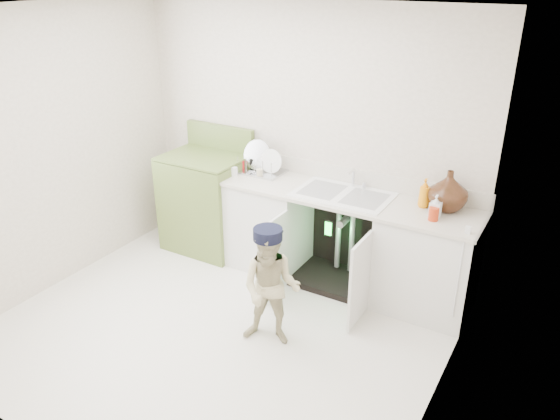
# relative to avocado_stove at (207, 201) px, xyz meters

# --- Properties ---
(ground) EXTENTS (3.50, 3.50, 0.00)m
(ground) POSITION_rel_avocado_stove_xyz_m (0.97, -1.18, -0.52)
(ground) COLOR silver
(ground) RESTS_ON ground
(room_shell) EXTENTS (6.00, 5.50, 1.26)m
(room_shell) POSITION_rel_avocado_stove_xyz_m (0.97, -1.18, 0.73)
(room_shell) COLOR beige
(room_shell) RESTS_ON ground
(counter_run) EXTENTS (2.44, 1.02, 1.24)m
(counter_run) POSITION_rel_avocado_stove_xyz_m (1.55, 0.03, -0.04)
(counter_run) COLOR silver
(counter_run) RESTS_ON ground
(avocado_stove) EXTENTS (0.81, 0.65, 1.26)m
(avocado_stove) POSITION_rel_avocado_stove_xyz_m (0.00, 0.00, 0.00)
(avocado_stove) COLOR olive
(avocado_stove) RESTS_ON ground
(repair_worker) EXTENTS (0.56, 0.99, 0.99)m
(repair_worker) POSITION_rel_avocado_stove_xyz_m (1.42, -1.06, -0.02)
(repair_worker) COLOR beige
(repair_worker) RESTS_ON ground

